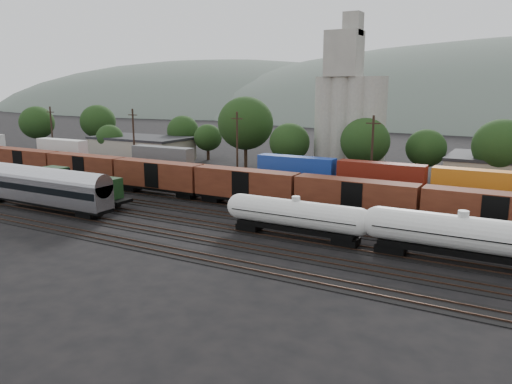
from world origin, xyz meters
The scene contains 13 objects.
ground centered at (0.00, 0.00, 0.00)m, with size 600.00×600.00×0.00m, color black.
tracks centered at (0.00, 0.00, 0.05)m, with size 180.00×33.20×0.20m.
green_locomotive centered at (-22.35, -5.00, 2.60)m, with size 17.20×3.04×4.55m.
tank_car_a centered at (11.82, -5.00, 2.63)m, with size 16.86×3.02×4.42m.
tank_car_b centered at (28.47, -5.00, 2.87)m, with size 18.54×3.32×4.86m.
passenger_coach centered at (-23.54, -10.00, 3.43)m, with size 24.69×3.05×5.61m.
orange_locomotive centered at (-4.94, 10.00, 2.31)m, with size 16.04×2.67×4.01m.
boxcar_string centered at (7.42, 5.00, 3.12)m, with size 153.60×2.90×4.20m.
container_wall centered at (10.25, 15.00, 2.86)m, with size 178.40×2.60×5.80m.
grain_silo centered at (3.28, 36.00, 11.26)m, with size 13.40×5.00×29.00m.
industrial_sheds centered at (6.63, 35.25, 2.56)m, with size 119.38×17.26×5.10m.
tree_band centered at (-4.22, 35.83, 7.03)m, with size 167.17×19.57×14.35m.
utility_poles centered at (0.00, 22.00, 6.21)m, with size 122.20×0.36×12.00m.
Camera 1 is at (33.47, -52.30, 16.07)m, focal length 35.00 mm.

